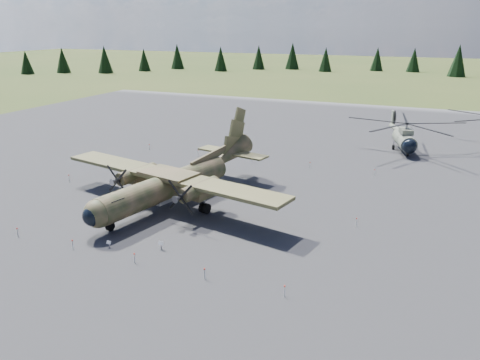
% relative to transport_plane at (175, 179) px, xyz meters
% --- Properties ---
extents(ground, '(500.00, 500.00, 0.00)m').
position_rel_transport_plane_xyz_m(ground, '(1.58, 1.04, -2.55)').
color(ground, '#4E5224').
rests_on(ground, ground).
extents(apron, '(120.00, 120.00, 0.04)m').
position_rel_transport_plane_xyz_m(apron, '(1.58, 11.04, -2.55)').
color(apron, slate).
rests_on(apron, ground).
extents(transport_plane, '(26.85, 24.11, 8.87)m').
position_rel_transport_plane_xyz_m(transport_plane, '(0.00, 0.00, 0.00)').
color(transport_plane, '#364123').
rests_on(transport_plane, ground).
extents(helicopter_near, '(20.96, 21.70, 4.32)m').
position_rel_transport_plane_xyz_m(helicopter_near, '(19.84, 30.49, 0.51)').
color(helicopter_near, gray).
rests_on(helicopter_near, ground).
extents(info_placard_left, '(0.40, 0.18, 0.62)m').
position_rel_transport_plane_xyz_m(info_placard_left, '(0.09, -11.05, -2.14)').
color(info_placard_left, gray).
rests_on(info_placard_left, ground).
extents(info_placard_right, '(0.48, 0.23, 0.73)m').
position_rel_transport_plane_xyz_m(info_placard_right, '(4.20, -9.69, -2.06)').
color(info_placard_right, gray).
rests_on(info_placard_right, ground).
extents(barrier_fence, '(33.12, 29.62, 0.85)m').
position_rel_transport_plane_xyz_m(barrier_fence, '(1.12, 0.96, -2.04)').
color(barrier_fence, silver).
rests_on(barrier_fence, ground).
extents(treeline, '(314.69, 315.54, 10.99)m').
position_rel_transport_plane_xyz_m(treeline, '(4.45, 5.40, 2.37)').
color(treeline, black).
rests_on(treeline, ground).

